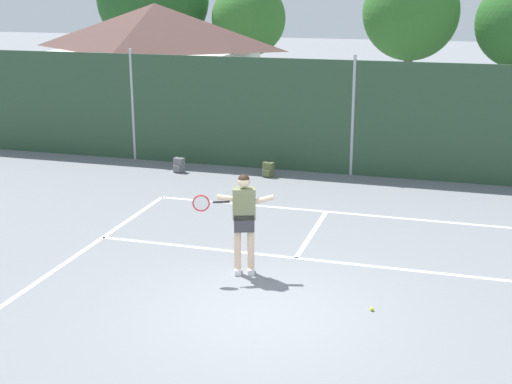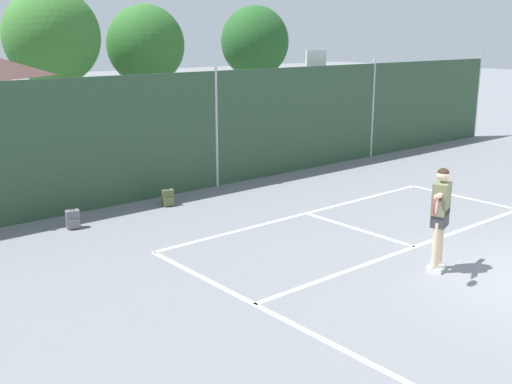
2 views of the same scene
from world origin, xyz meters
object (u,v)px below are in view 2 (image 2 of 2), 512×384
tennis_player (440,210)px  backpack_olive (168,198)px  basketball_hoop (315,88)px  backpack_grey (73,220)px

tennis_player → backpack_olive: tennis_player is taller
basketball_hoop → tennis_player: size_ratio=1.91×
tennis_player → backpack_grey: (-3.90, 6.43, -0.92)m
backpack_olive → basketball_hoop: bearing=16.1°
basketball_hoop → backpack_grey: (-9.55, -2.25, -2.12)m
tennis_player → backpack_olive: bearing=101.7°
basketball_hoop → backpack_grey: size_ratio=7.67×
tennis_player → backpack_grey: 7.57m
backpack_olive → tennis_player: bearing=-78.3°
basketball_hoop → tennis_player: basketball_hoop is taller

